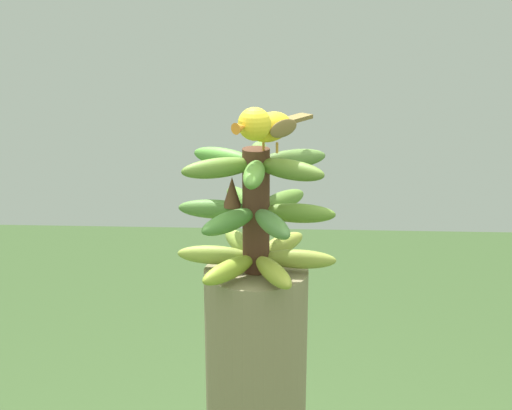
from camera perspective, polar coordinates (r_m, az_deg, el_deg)
The scene contains 2 objects.
banana_bunch at distance 1.56m, azimuth -0.03°, elevation -0.41°, with size 0.32×0.31×0.25m.
perched_bird at distance 1.48m, azimuth 0.63°, elevation 5.70°, with size 0.15×0.19×0.09m.
Camera 1 is at (-0.07, 1.48, 1.94)m, focal length 55.93 mm.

